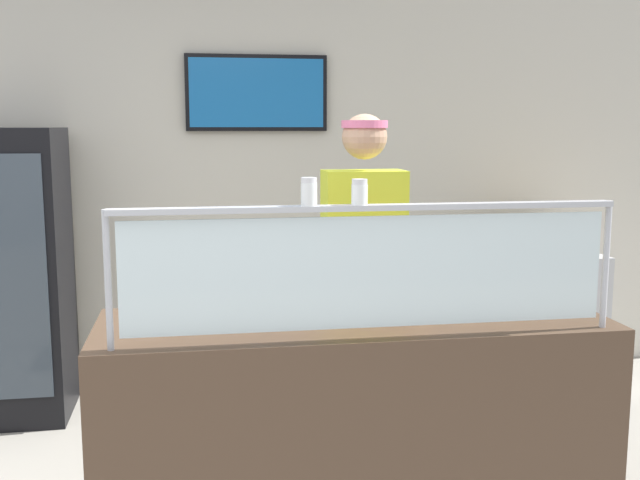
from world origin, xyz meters
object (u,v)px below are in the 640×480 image
at_px(pizza_tray, 386,308).
at_px(pizza_box_stack, 542,235).
at_px(pizza_server, 392,303).
at_px(drink_fridge, 12,274).
at_px(parmesan_shaker, 309,193).
at_px(pepper_flake_shaker, 360,194).
at_px(worker_figure, 364,275).

distance_m(pizza_tray, pizza_box_stack, 2.13).
relative_size(pizza_server, drink_fridge, 0.17).
distance_m(parmesan_shaker, pizza_box_stack, 2.70).
xyz_separation_m(pepper_flake_shaker, worker_figure, (0.22, 0.86, -0.47)).
relative_size(parmesan_shaker, worker_figure, 0.06).
distance_m(parmesan_shaker, pepper_flake_shaker, 0.18).
relative_size(pepper_flake_shaker, worker_figure, 0.05).
xyz_separation_m(pizza_server, worker_figure, (0.00, 0.52, 0.02)).
distance_m(pepper_flake_shaker, pizza_box_stack, 2.58).
relative_size(pizza_tray, pizza_box_stack, 0.90).
bearing_deg(worker_figure, pizza_box_stack, 37.24).
relative_size(parmesan_shaker, pepper_flake_shaker, 1.08).
bearing_deg(pepper_flake_shaker, pizza_tray, 61.74).
distance_m(pizza_server, worker_figure, 0.52).
distance_m(pizza_tray, worker_figure, 0.50).
bearing_deg(pizza_tray, pizza_server, -46.43).
xyz_separation_m(worker_figure, drink_fridge, (-1.85, 1.12, -0.16)).
bearing_deg(pizza_server, parmesan_shaker, -154.57).
xyz_separation_m(pizza_tray, drink_fridge, (-1.83, 1.62, -0.12)).
relative_size(parmesan_shaker, pizza_box_stack, 0.20).
bearing_deg(pizza_server, pizza_box_stack, 32.43).
xyz_separation_m(parmesan_shaker, worker_figure, (0.40, 0.86, -0.47)).
height_order(drink_fridge, pizza_box_stack, drink_fridge).
relative_size(pizza_server, worker_figure, 0.16).
bearing_deg(drink_fridge, pepper_flake_shaker, -50.58).
bearing_deg(worker_figure, pizza_server, -90.18).
distance_m(pizza_tray, parmesan_shaker, 0.73).
xyz_separation_m(pizza_server, pizza_box_stack, (1.42, 1.59, 0.02)).
distance_m(parmesan_shaker, drink_fridge, 2.54).
bearing_deg(pizza_box_stack, worker_figure, -142.76).
height_order(pepper_flake_shaker, worker_figure, worker_figure).
relative_size(pizza_server, pizza_box_stack, 0.58).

